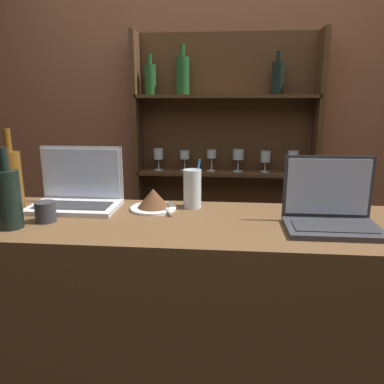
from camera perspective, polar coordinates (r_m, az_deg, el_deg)
The scene contains 10 objects.
bar_counter at distance 1.60m, azimuth 0.97°, elevation -22.98°, with size 1.62×0.52×1.07m.
back_wall at distance 2.47m, azimuth 3.19°, elevation 10.56°, with size 7.00×0.06×2.70m.
back_shelf at distance 2.44m, azimuth 4.78°, elevation 2.14°, with size 1.14×0.18×1.89m.
laptop_near at distance 1.58m, azimuth -17.09°, elevation -0.22°, with size 0.34×0.21×0.24m.
laptop_far at distance 1.35m, azimuth 20.37°, elevation -2.83°, with size 0.31×0.21×0.24m.
cake_plate at distance 1.48m, azimuth -5.91°, elevation -1.26°, with size 0.18×0.18×0.08m.
water_glass at distance 1.49m, azimuth 0.05°, elevation 0.52°, with size 0.07×0.07×0.20m.
wine_bottle_amber at distance 1.61m, azimuth -25.73°, elevation 1.74°, with size 0.08×0.08×0.32m.
wine_bottle_dark at distance 1.39m, azimuth -26.22°, elevation -0.81°, with size 0.08×0.08×0.27m.
coffee_cup at distance 1.43m, azimuth -21.43°, elevation -2.82°, with size 0.07×0.07×0.07m.
Camera 1 is at (0.09, -1.01, 1.50)m, focal length 35.00 mm.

